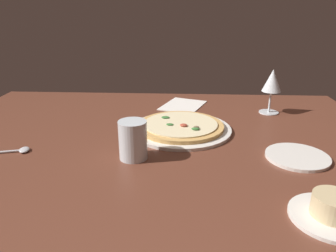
{
  "coord_description": "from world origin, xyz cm",
  "views": [
    {
      "loc": [
        -8.96,
        90.47,
        42.91
      ],
      "look_at": [
        -3.94,
        -3.96,
        7.0
      ],
      "focal_mm": 33.91,
      "sensor_mm": 36.0,
      "label": 1
    }
  ],
  "objects_px": {
    "paper_menu": "(183,105)",
    "spoon": "(21,150)",
    "side_plate": "(297,157)",
    "pizza_main": "(180,127)",
    "wine_glass_far": "(272,82)",
    "ramekin_on_saucer": "(332,210)",
    "water_glass": "(133,142)"
  },
  "relations": [
    {
      "from": "paper_menu",
      "to": "spoon",
      "type": "height_order",
      "value": "spoon"
    },
    {
      "from": "side_plate",
      "to": "spoon",
      "type": "xyz_separation_m",
      "value": [
        0.77,
        -0.0,
        0.0
      ]
    },
    {
      "from": "spoon",
      "to": "side_plate",
      "type": "bearing_deg",
      "value": 179.98
    },
    {
      "from": "side_plate",
      "to": "spoon",
      "type": "distance_m",
      "value": 0.77
    },
    {
      "from": "pizza_main",
      "to": "side_plate",
      "type": "distance_m",
      "value": 0.37
    },
    {
      "from": "pizza_main",
      "to": "wine_glass_far",
      "type": "relative_size",
      "value": 1.99
    },
    {
      "from": "side_plate",
      "to": "paper_menu",
      "type": "bearing_deg",
      "value": -56.04
    },
    {
      "from": "pizza_main",
      "to": "paper_menu",
      "type": "relative_size",
      "value": 1.74
    },
    {
      "from": "pizza_main",
      "to": "side_plate",
      "type": "xyz_separation_m",
      "value": [
        -0.32,
        0.19,
        -0.01
      ]
    },
    {
      "from": "paper_menu",
      "to": "pizza_main",
      "type": "bearing_deg",
      "value": 109.69
    },
    {
      "from": "ramekin_on_saucer",
      "to": "spoon",
      "type": "height_order",
      "value": "ramekin_on_saucer"
    },
    {
      "from": "ramekin_on_saucer",
      "to": "water_glass",
      "type": "relative_size",
      "value": 1.51
    },
    {
      "from": "pizza_main",
      "to": "water_glass",
      "type": "bearing_deg",
      "value": 59.38
    },
    {
      "from": "ramekin_on_saucer",
      "to": "paper_menu",
      "type": "relative_size",
      "value": 0.83
    },
    {
      "from": "wine_glass_far",
      "to": "spoon",
      "type": "distance_m",
      "value": 0.89
    },
    {
      "from": "water_glass",
      "to": "spoon",
      "type": "distance_m",
      "value": 0.33
    },
    {
      "from": "side_plate",
      "to": "ramekin_on_saucer",
      "type": "bearing_deg",
      "value": 85.5
    },
    {
      "from": "paper_menu",
      "to": "wine_glass_far",
      "type": "bearing_deg",
      "value": -171.73
    },
    {
      "from": "wine_glass_far",
      "to": "paper_menu",
      "type": "xyz_separation_m",
      "value": [
        0.33,
        -0.07,
        -0.12
      ]
    },
    {
      "from": "pizza_main",
      "to": "water_glass",
      "type": "height_order",
      "value": "water_glass"
    },
    {
      "from": "ramekin_on_saucer",
      "to": "spoon",
      "type": "relative_size",
      "value": 1.67
    },
    {
      "from": "pizza_main",
      "to": "water_glass",
      "type": "distance_m",
      "value": 0.25
    },
    {
      "from": "pizza_main",
      "to": "spoon",
      "type": "height_order",
      "value": "pizza_main"
    },
    {
      "from": "pizza_main",
      "to": "spoon",
      "type": "bearing_deg",
      "value": 22.66
    },
    {
      "from": "pizza_main",
      "to": "ramekin_on_saucer",
      "type": "distance_m",
      "value": 0.54
    },
    {
      "from": "side_plate",
      "to": "spoon",
      "type": "relative_size",
      "value": 1.77
    },
    {
      "from": "water_glass",
      "to": "pizza_main",
      "type": "bearing_deg",
      "value": -120.62
    },
    {
      "from": "side_plate",
      "to": "pizza_main",
      "type": "bearing_deg",
      "value": -30.46
    },
    {
      "from": "pizza_main",
      "to": "paper_menu",
      "type": "xyz_separation_m",
      "value": [
        -0.01,
        -0.28,
        -0.01
      ]
    },
    {
      "from": "pizza_main",
      "to": "paper_menu",
      "type": "height_order",
      "value": "pizza_main"
    },
    {
      "from": "pizza_main",
      "to": "wine_glass_far",
      "type": "bearing_deg",
      "value": -148.78
    },
    {
      "from": "water_glass",
      "to": "spoon",
      "type": "bearing_deg",
      "value": -3.74
    }
  ]
}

